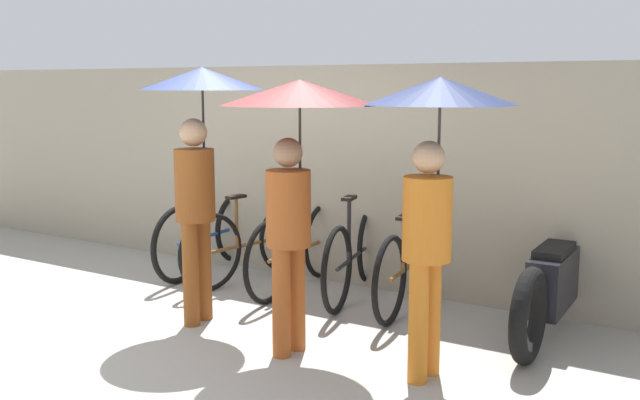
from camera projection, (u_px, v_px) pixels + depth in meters
name	position (u px, v px, depth m)	size (l,w,h in m)	color
ground_plane	(174.00, 344.00, 5.36)	(30.00, 30.00, 0.00)	#9E998E
back_wall	(323.00, 174.00, 7.03)	(11.51, 0.12, 2.12)	gray
parked_bicycle_0	(210.00, 234.00, 7.40)	(0.44, 1.77, 1.09)	black
parked_bicycle_1	(251.00, 242.00, 7.06)	(0.51, 1.72, 0.98)	black
parked_bicycle_2	(298.00, 249.00, 6.75)	(0.44, 1.77, 0.98)	black
parked_bicycle_3	(355.00, 254.00, 6.53)	(0.53, 1.77, 0.98)	black
parked_bicycle_4	(410.00, 264.00, 6.20)	(0.44, 1.76, 1.05)	black
pedestrian_leading	(200.00, 123.00, 5.69)	(1.00, 1.00, 2.07)	brown
pedestrian_center	(296.00, 132.00, 5.03)	(1.13, 1.13, 1.97)	#9E4C1E
pedestrian_trailing	(436.00, 144.00, 4.58)	(0.99, 0.99, 1.98)	#C66B1E
motorcycle	(552.00, 286.00, 5.54)	(0.58, 2.08, 0.91)	black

